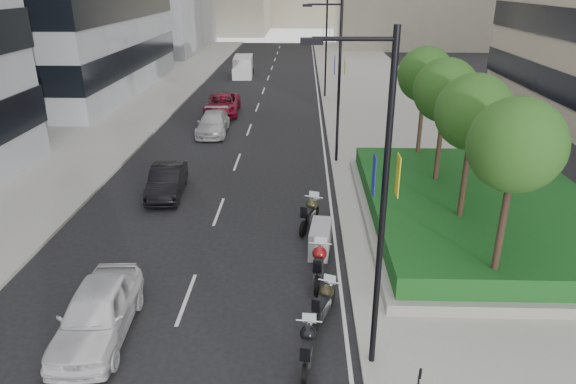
{
  "coord_description": "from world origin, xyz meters",
  "views": [
    {
      "loc": [
        2.33,
        -10.38,
        9.85
      ],
      "look_at": [
        1.77,
        8.61,
        2.0
      ],
      "focal_mm": 32.0,
      "sensor_mm": 36.0,
      "label": 1
    }
  ],
  "objects_px": {
    "motorcycle_6": "(310,213)",
    "motorcycle_2": "(307,347)",
    "motorcycle_3": "(324,303)",
    "motorcycle_4": "(319,264)",
    "lamp_post_0": "(378,196)",
    "car_d": "(222,104)",
    "car_a": "(97,312)",
    "delivery_van": "(243,68)",
    "car_c": "(213,123)",
    "car_b": "(167,181)",
    "lamp_post_1": "(337,75)",
    "lamp_post_2": "(324,40)",
    "motorcycle_5": "(320,239)"
  },
  "relations": [
    {
      "from": "lamp_post_0",
      "to": "motorcycle_3",
      "type": "relative_size",
      "value": 4.38
    },
    {
      "from": "motorcycle_2",
      "to": "car_d",
      "type": "bearing_deg",
      "value": 18.34
    },
    {
      "from": "lamp_post_1",
      "to": "motorcycle_4",
      "type": "relative_size",
      "value": 3.74
    },
    {
      "from": "lamp_post_0",
      "to": "motorcycle_3",
      "type": "bearing_deg",
      "value": 117.91
    },
    {
      "from": "motorcycle_3",
      "to": "car_c",
      "type": "relative_size",
      "value": 0.42
    },
    {
      "from": "motorcycle_2",
      "to": "motorcycle_6",
      "type": "relative_size",
      "value": 0.93
    },
    {
      "from": "car_b",
      "to": "car_d",
      "type": "distance_m",
      "value": 16.65
    },
    {
      "from": "car_d",
      "to": "motorcycle_4",
      "type": "bearing_deg",
      "value": -76.89
    },
    {
      "from": "lamp_post_2",
      "to": "motorcycle_3",
      "type": "bearing_deg",
      "value": -91.91
    },
    {
      "from": "lamp_post_2",
      "to": "motorcycle_2",
      "type": "bearing_deg",
      "value": -92.66
    },
    {
      "from": "lamp_post_2",
      "to": "motorcycle_6",
      "type": "height_order",
      "value": "lamp_post_2"
    },
    {
      "from": "lamp_post_1",
      "to": "delivery_van",
      "type": "height_order",
      "value": "lamp_post_1"
    },
    {
      "from": "motorcycle_3",
      "to": "motorcycle_4",
      "type": "bearing_deg",
      "value": 23.51
    },
    {
      "from": "lamp_post_1",
      "to": "motorcycle_6",
      "type": "xyz_separation_m",
      "value": [
        -1.47,
        -8.48,
        -4.42
      ]
    },
    {
      "from": "motorcycle_4",
      "to": "car_b",
      "type": "bearing_deg",
      "value": 49.13
    },
    {
      "from": "motorcycle_5",
      "to": "car_c",
      "type": "height_order",
      "value": "car_c"
    },
    {
      "from": "car_c",
      "to": "delivery_van",
      "type": "xyz_separation_m",
      "value": [
        -0.4,
        22.62,
        0.29
      ]
    },
    {
      "from": "motorcycle_4",
      "to": "car_a",
      "type": "bearing_deg",
      "value": 121.72
    },
    {
      "from": "motorcycle_3",
      "to": "motorcycle_2",
      "type": "bearing_deg",
      "value": -173.07
    },
    {
      "from": "car_a",
      "to": "car_c",
      "type": "bearing_deg",
      "value": 87.27
    },
    {
      "from": "motorcycle_2",
      "to": "motorcycle_3",
      "type": "xyz_separation_m",
      "value": [
        0.53,
        2.11,
        -0.01
      ]
    },
    {
      "from": "motorcycle_3",
      "to": "motorcycle_4",
      "type": "xyz_separation_m",
      "value": [
        -0.1,
        2.21,
        0.07
      ]
    },
    {
      "from": "motorcycle_5",
      "to": "car_b",
      "type": "height_order",
      "value": "car_b"
    },
    {
      "from": "lamp_post_0",
      "to": "motorcycle_4",
      "type": "height_order",
      "value": "lamp_post_0"
    },
    {
      "from": "car_b",
      "to": "delivery_van",
      "type": "relative_size",
      "value": 0.83
    },
    {
      "from": "car_a",
      "to": "delivery_van",
      "type": "distance_m",
      "value": 44.6
    },
    {
      "from": "motorcycle_2",
      "to": "car_d",
      "type": "distance_m",
      "value": 29.4
    },
    {
      "from": "motorcycle_4",
      "to": "lamp_post_1",
      "type": "bearing_deg",
      "value": 0.33
    },
    {
      "from": "lamp_post_2",
      "to": "motorcycle_5",
      "type": "distance_m",
      "value": 29.02
    },
    {
      "from": "car_b",
      "to": "lamp_post_0",
      "type": "bearing_deg",
      "value": -59.55
    },
    {
      "from": "motorcycle_6",
      "to": "car_c",
      "type": "relative_size",
      "value": 0.48
    },
    {
      "from": "lamp_post_0",
      "to": "motorcycle_4",
      "type": "distance_m",
      "value": 6.27
    },
    {
      "from": "motorcycle_4",
      "to": "car_b",
      "type": "relative_size",
      "value": 0.55
    },
    {
      "from": "lamp_post_0",
      "to": "motorcycle_5",
      "type": "bearing_deg",
      "value": 99.7
    },
    {
      "from": "car_b",
      "to": "car_c",
      "type": "xyz_separation_m",
      "value": [
        0.45,
        11.05,
        0.0
      ]
    },
    {
      "from": "motorcycle_4",
      "to": "lamp_post_0",
      "type": "bearing_deg",
      "value": -158.67
    },
    {
      "from": "lamp_post_2",
      "to": "motorcycle_3",
      "type": "distance_m",
      "value": 33.25
    },
    {
      "from": "lamp_post_1",
      "to": "car_a",
      "type": "xyz_separation_m",
      "value": [
        -7.81,
        -15.95,
        -4.27
      ]
    },
    {
      "from": "lamp_post_1",
      "to": "lamp_post_2",
      "type": "distance_m",
      "value": 18.0
    },
    {
      "from": "motorcycle_3",
      "to": "motorcycle_4",
      "type": "relative_size",
      "value": 0.85
    },
    {
      "from": "car_a",
      "to": "lamp_post_2",
      "type": "bearing_deg",
      "value": 73.75
    },
    {
      "from": "motorcycle_4",
      "to": "car_c",
      "type": "xyz_separation_m",
      "value": [
        -6.83,
        18.75,
        0.07
      ]
    },
    {
      "from": "motorcycle_2",
      "to": "car_a",
      "type": "height_order",
      "value": "car_a"
    },
    {
      "from": "motorcycle_6",
      "to": "car_a",
      "type": "distance_m",
      "value": 9.8
    },
    {
      "from": "lamp_post_0",
      "to": "delivery_van",
      "type": "bearing_deg",
      "value": 100.46
    },
    {
      "from": "motorcycle_3",
      "to": "delivery_van",
      "type": "relative_size",
      "value": 0.39
    },
    {
      "from": "lamp_post_0",
      "to": "car_b",
      "type": "xyz_separation_m",
      "value": [
        -8.48,
        11.97,
        -4.35
      ]
    },
    {
      "from": "car_c",
      "to": "motorcycle_6",
      "type": "bearing_deg",
      "value": -68.0
    },
    {
      "from": "motorcycle_6",
      "to": "motorcycle_2",
      "type": "bearing_deg",
      "value": -163.12
    },
    {
      "from": "car_b",
      "to": "delivery_van",
      "type": "bearing_deg",
      "value": 85.06
    }
  ]
}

